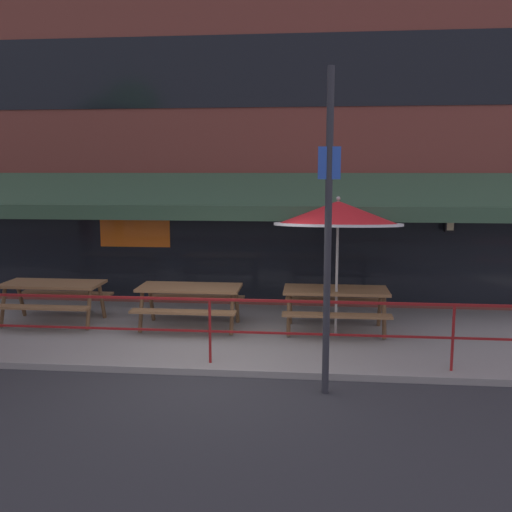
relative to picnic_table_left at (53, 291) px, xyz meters
The scene contains 9 objects.
ground_plane 3.98m from the picnic_table_left, 33.66° to the right, with size 120.00×120.00×0.00m, color #2D2D30.
patio_deck 3.33m from the picnic_table_left, ahead, with size 15.00×4.00×0.10m, color gray.
restaurant_building 4.73m from the picnic_table_left, 32.20° to the left, with size 15.00×1.60×6.93m.
patio_railing 3.76m from the picnic_table_left, 29.85° to the right, with size 13.84×0.04×0.97m.
picnic_table_left is the anchor object (origin of this frame).
picnic_table_centre 2.58m from the picnic_table_left, ahead, with size 1.80×1.42×0.76m.
picnic_table_right 5.15m from the picnic_table_left, ahead, with size 1.80×1.42×0.76m.
patio_umbrella_right 5.36m from the picnic_table_left, ahead, with size 2.14×2.14×2.38m.
street_sign_pole 5.76m from the picnic_table_left, 28.04° to the right, with size 0.28×0.09×4.15m.
Camera 1 is at (1.46, -7.65, 2.90)m, focal length 40.00 mm.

